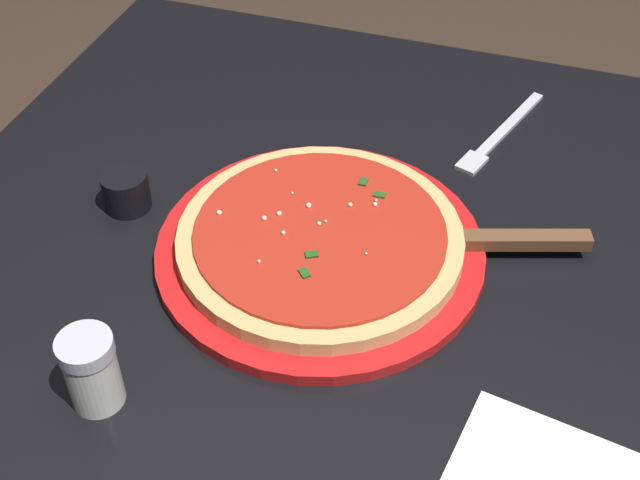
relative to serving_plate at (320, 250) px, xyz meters
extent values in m
cube|color=black|center=(0.35, -0.36, -0.38)|extent=(0.06, 0.06, 0.69)
cube|color=black|center=(-0.06, 0.04, -0.02)|extent=(0.95, 0.95, 0.03)
cylinder|color=red|center=(0.00, 0.00, 0.00)|extent=(0.32, 0.32, 0.01)
cylinder|color=#DBB26B|center=(0.00, 0.00, 0.01)|extent=(0.28, 0.28, 0.02)
cylinder|color=red|center=(0.00, 0.00, 0.02)|extent=(0.25, 0.25, 0.00)
sphere|color=#EFEACC|center=(-0.04, -0.06, 0.03)|extent=(0.00, 0.00, 0.00)
sphere|color=#EFEACC|center=(0.04, -0.04, 0.03)|extent=(0.00, 0.00, 0.00)
sphere|color=#EFEACC|center=(-0.04, -0.05, 0.03)|extent=(0.00, 0.00, 0.00)
sphere|color=#EFEACC|center=(0.06, 0.00, 0.03)|extent=(0.01, 0.01, 0.01)
sphere|color=#EFEACC|center=(0.03, 0.02, 0.03)|extent=(0.00, 0.00, 0.00)
sphere|color=#EFEACC|center=(0.00, -0.01, 0.03)|extent=(0.00, 0.00, 0.00)
sphere|color=#EFEACC|center=(0.00, -0.01, 0.03)|extent=(0.00, 0.00, 0.00)
sphere|color=#EFEACC|center=(0.05, -0.01, 0.03)|extent=(0.01, 0.01, 0.01)
sphere|color=#EFEACC|center=(-0.02, -0.04, 0.03)|extent=(0.00, 0.00, 0.00)
sphere|color=#EFEACC|center=(0.02, -0.03, 0.03)|extent=(0.01, 0.01, 0.01)
sphere|color=#EFEACC|center=(0.04, 0.06, 0.03)|extent=(0.00, 0.00, 0.00)
sphere|color=#EFEACC|center=(0.07, -0.07, 0.03)|extent=(0.00, 0.00, 0.00)
sphere|color=#EFEACC|center=(0.10, 0.01, 0.03)|extent=(0.01, 0.01, 0.01)
sphere|color=#EFEACC|center=(-0.05, 0.02, 0.03)|extent=(0.00, 0.00, 0.00)
cube|color=#23561E|center=(-0.02, -0.08, 0.03)|extent=(0.01, 0.01, 0.00)
cube|color=#23561E|center=(-0.04, -0.07, 0.03)|extent=(0.01, 0.01, 0.00)
cube|color=#23561E|center=(0.00, 0.04, 0.03)|extent=(0.01, 0.01, 0.00)
cube|color=#23561E|center=(-0.01, 0.06, 0.03)|extent=(0.01, 0.01, 0.00)
cube|color=silver|center=(-0.08, -0.03, 0.01)|extent=(0.11, 0.09, 0.00)
cube|color=brown|center=(-0.19, -0.06, 0.01)|extent=(0.13, 0.06, 0.01)
cylinder|color=black|center=(0.21, -0.01, 0.01)|extent=(0.05, 0.05, 0.04)
cube|color=silver|center=(-0.14, -0.28, 0.00)|extent=(0.06, 0.15, 0.00)
cube|color=silver|center=(-0.12, -0.19, 0.00)|extent=(0.03, 0.04, 0.00)
cylinder|color=silver|center=(0.12, 0.22, 0.02)|extent=(0.04, 0.04, 0.06)
cylinder|color=silver|center=(0.12, 0.22, 0.06)|extent=(0.05, 0.05, 0.01)
camera|label=1|loc=(-0.19, 0.57, 0.57)|focal=47.31mm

